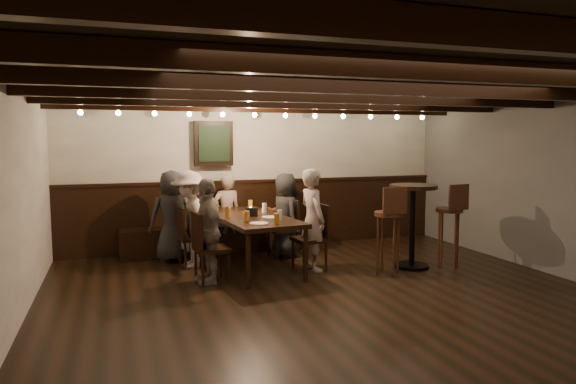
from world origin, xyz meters
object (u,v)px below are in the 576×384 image
object	(u,v)px
chair_left_far	(211,261)
bar_stool_right	(449,236)
person_left_near	(190,219)
person_left_far	(208,231)
chair_right_near	(283,239)
chair_left_near	(192,248)
bar_stool_left	(388,242)
person_bench_centre	(227,214)
person_right_near	(285,215)
person_bench_left	(172,216)
dining_table	(250,220)
high_top_table	(413,213)
person_right_far	(313,220)
person_bench_right	(282,212)
chair_right_far	(311,250)

from	to	relation	value
chair_left_far	bar_stool_right	bearing A→B (deg)	78.10
person_left_near	person_left_far	xyz separation A→B (m)	(0.10, -0.89, -0.02)
chair_left_far	chair_right_near	xyz separation A→B (m)	(1.33, 1.06, -0.01)
chair_left_near	bar_stool_left	bearing A→B (deg)	56.24
person_bench_centre	person_right_near	bearing A→B (deg)	141.34
person_bench_left	chair_right_near	bearing A→B (deg)	164.46
chair_left_near	bar_stool_right	bearing A→B (deg)	64.16
chair_left_near	chair_right_near	world-z (taller)	chair_right_near
person_right_near	dining_table	bearing A→B (deg)	120.96
bar_stool_right	high_top_table	bearing A→B (deg)	157.09
person_bench_left	person_left_near	world-z (taller)	person_left_near
chair_left_near	high_top_table	bearing A→B (deg)	63.82
person_bench_centre	bar_stool_right	world-z (taller)	person_bench_centre
person_right_near	high_top_table	xyz separation A→B (m)	(1.49, -1.22, 0.13)
person_right_far	bar_stool_left	xyz separation A→B (m)	(0.89, -0.54, -0.26)
dining_table	person_right_near	size ratio (longest dim) A/B	1.61
dining_table	person_bench_right	world-z (taller)	person_bench_right
person_left_far	bar_stool_right	world-z (taller)	person_left_far
chair_left_far	bar_stool_left	world-z (taller)	bar_stool_left
chair_left_far	person_bench_left	xyz separation A→B (m)	(-0.33, 1.32, 0.41)
chair_right_near	high_top_table	bearing A→B (deg)	-135.16
dining_table	chair_right_far	world-z (taller)	chair_right_far
person_right_far	bar_stool_left	bearing A→B (deg)	-127.51
chair_right_near	bar_stool_left	size ratio (longest dim) A/B	0.74
dining_table	chair_right_far	size ratio (longest dim) A/B	2.27
dining_table	person_left_far	size ratio (longest dim) A/B	1.56
person_right_far	bar_stool_right	size ratio (longest dim) A/B	1.18
person_bench_centre	person_right_near	size ratio (longest dim) A/B	0.97
person_bench_centre	bar_stool_right	distance (m)	3.39
person_bench_right	chair_right_far	bearing A→B (deg)	82.38
chair_left_far	person_left_near	bearing A→B (deg)	-178.03
person_left_far	high_top_table	xyz separation A→B (m)	(2.88, -0.16, 0.11)
chair_right_far	bar_stool_right	world-z (taller)	bar_stool_right
high_top_table	person_left_far	bearing A→B (deg)	176.81
bar_stool_right	person_bench_left	bearing A→B (deg)	150.42
person_bench_right	chair_left_near	bearing A→B (deg)	15.54
person_left_far	person_right_near	world-z (taller)	person_left_far
person_left_near	bar_stool_left	bearing A→B (deg)	56.60
person_bench_left	bar_stool_right	size ratio (longest dim) A/B	1.14
person_right_far	chair_left_far	bearing A→B (deg)	90.00
person_right_far	person_left_far	bearing A→B (deg)	90.00
chair_right_far	person_left_near	bearing A→B (deg)	58.51
chair_left_near	person_bench_centre	size ratio (longest dim) A/B	0.69
chair_right_near	bar_stool_right	xyz separation A→B (m)	(2.02, -1.38, 0.18)
person_bench_right	dining_table	bearing A→B (deg)	45.00
chair_right_far	person_left_near	world-z (taller)	person_left_near
person_bench_centre	bar_stool_left	xyz separation A→B (m)	(1.80, -1.94, -0.19)
person_left_near	person_left_far	distance (m)	0.90
person_bench_centre	chair_right_far	bearing A→B (deg)	115.62
chair_left_far	chair_right_near	distance (m)	1.70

